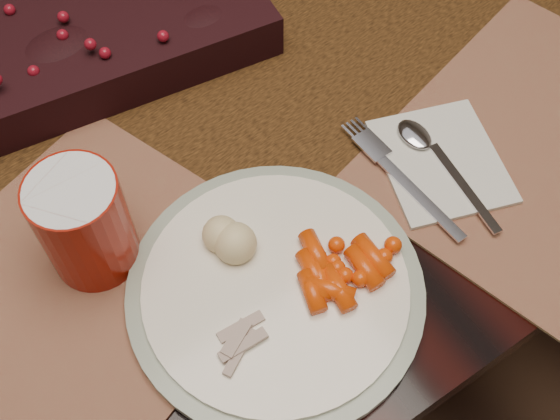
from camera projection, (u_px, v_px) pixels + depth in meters
floor at (212, 319)px, 1.51m from camera, size 5.00×5.00×0.00m
dining_table at (194, 231)px, 1.19m from camera, size 1.80×1.00×0.75m
table_runner at (239, 132)px, 0.83m from camera, size 1.77×0.53×0.00m
centerpiece at (106, 30)px, 0.86m from camera, size 0.41×0.25×0.08m
placemat_main at (538, 143)px, 0.82m from camera, size 0.47×0.40×0.00m
placemat_second at (56, 316)px, 0.70m from camera, size 0.51×0.44×0.00m
dinner_plate at (275, 289)px, 0.71m from camera, size 0.39×0.39×0.02m
baby_carrots at (333, 257)px, 0.71m from camera, size 0.11×0.10×0.02m
mashed_potatoes at (239, 238)px, 0.71m from camera, size 0.09×0.08×0.04m
turkey_shreds at (245, 336)px, 0.66m from camera, size 0.07×0.06×0.01m
napkin at (441, 161)px, 0.80m from camera, size 0.17×0.19×0.01m
fork at (407, 184)px, 0.77m from camera, size 0.03×0.17×0.00m
spoon at (448, 171)px, 0.78m from camera, size 0.06×0.16×0.00m
red_cup at (84, 224)px, 0.68m from camera, size 0.10×0.10×0.12m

